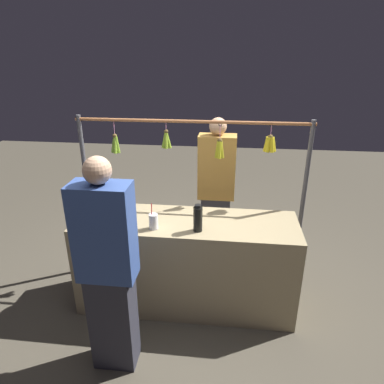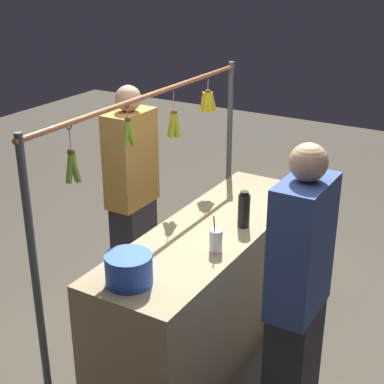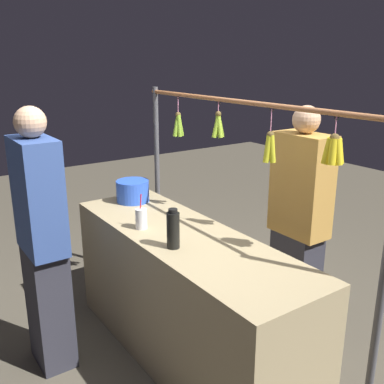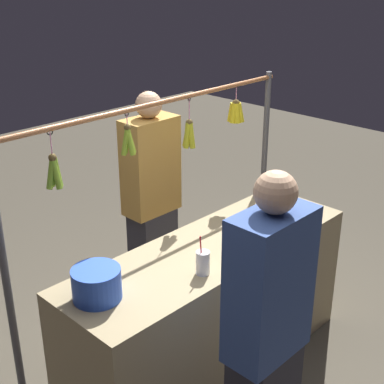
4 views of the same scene
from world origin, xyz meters
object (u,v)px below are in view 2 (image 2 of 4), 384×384
at_px(drink_cup, 216,240).
at_px(customer_person, 297,303).
at_px(vendor_person, 133,199).
at_px(blue_bucket, 129,269).
at_px(water_bottle, 244,210).

relative_size(drink_cup, customer_person, 0.14).
bearing_deg(vendor_person, blue_bucket, 35.51).
bearing_deg(blue_bucket, customer_person, 113.06).
bearing_deg(water_bottle, customer_person, 45.59).
relative_size(water_bottle, vendor_person, 0.14).
height_order(blue_bucket, customer_person, customer_person).
distance_m(drink_cup, customer_person, 0.65).
xyz_separation_m(drink_cup, customer_person, (0.21, 0.61, -0.12)).
bearing_deg(drink_cup, vendor_person, -116.92).
height_order(blue_bucket, vendor_person, vendor_person).
bearing_deg(customer_person, vendor_person, -114.00).
xyz_separation_m(water_bottle, vendor_person, (-0.11, -0.99, -0.18)).
relative_size(water_bottle, customer_person, 0.14).
distance_m(water_bottle, vendor_person, 1.01).
height_order(water_bottle, customer_person, customer_person).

